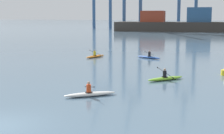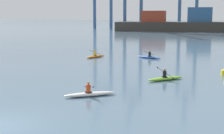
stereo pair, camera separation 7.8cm
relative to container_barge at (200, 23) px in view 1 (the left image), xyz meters
The scene contains 5 objects.
container_barge is the anchor object (origin of this frame).
kayak_blue 75.16m from the container_barge, 95.32° to the right, with size 3.22×2.26×1.02m.
kayak_orange 76.66m from the container_barge, 100.15° to the right, with size 2.08×3.37×0.96m.
kayak_lime 88.60m from the container_barge, 92.48° to the right, with size 2.91×2.74×0.96m.
kayak_white 95.48m from the container_barge, 94.83° to the right, with size 3.18×2.35×0.95m.
Camera 1 is at (8.75, -13.46, 5.07)m, focal length 54.55 mm.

